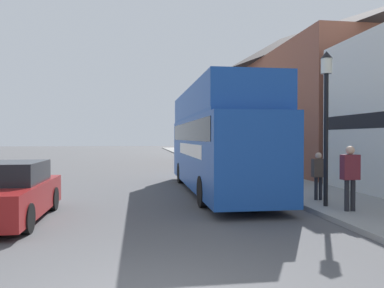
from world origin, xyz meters
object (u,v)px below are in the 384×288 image
object	(u,v)px
pedestrian_third	(318,171)
parked_car_far_side	(11,193)
lamp_post_nearest	(326,99)
lamp_post_third	(208,120)
parked_car_ahead_of_bus	(202,162)
tour_bus	(217,145)
lamp_post_second	(240,116)
pedestrian_second	(350,172)

from	to	relation	value
pedestrian_third	parked_car_far_side	bearing A→B (deg)	-172.71
parked_car_far_side	lamp_post_nearest	world-z (taller)	lamp_post_nearest
lamp_post_nearest	lamp_post_third	bearing A→B (deg)	89.84
parked_car_far_side	parked_car_ahead_of_bus	bearing A→B (deg)	-121.70
lamp_post_nearest	lamp_post_third	world-z (taller)	lamp_post_third
tour_bus	lamp_post_second	world-z (taller)	lamp_post_second
parked_car_ahead_of_bus	pedestrian_third	bearing A→B (deg)	-82.14
tour_bus	parked_car_ahead_of_bus	xyz separation A→B (m)	(0.73, 7.52, -1.19)
parked_car_far_side	lamp_post_second	world-z (taller)	lamp_post_second
parked_car_ahead_of_bus	lamp_post_third	xyz separation A→B (m)	(1.76, 7.34, 2.94)
pedestrian_second	pedestrian_third	world-z (taller)	pedestrian_second
parked_car_far_side	lamp_post_third	distance (m)	21.40
lamp_post_nearest	pedestrian_second	bearing A→B (deg)	-70.68
tour_bus	lamp_post_nearest	xyz separation A→B (m)	(2.43, -4.24, 1.46)
parked_car_far_side	pedestrian_third	bearing A→B (deg)	-173.26
parked_car_ahead_of_bus	lamp_post_third	distance (m)	8.10
tour_bus	lamp_post_second	xyz separation A→B (m)	(2.45, 5.31, 1.49)
tour_bus	lamp_post_second	distance (m)	6.03
parked_car_ahead_of_bus	lamp_post_third	world-z (taller)	lamp_post_third
tour_bus	lamp_post_third	bearing A→B (deg)	80.62
pedestrian_third	lamp_post_second	world-z (taller)	lamp_post_second
lamp_post_second	lamp_post_third	distance (m)	9.56
tour_bus	parked_car_ahead_of_bus	bearing A→B (deg)	84.62
lamp_post_second	lamp_post_third	bearing A→B (deg)	89.76
lamp_post_second	parked_car_ahead_of_bus	bearing A→B (deg)	127.90
tour_bus	pedestrian_third	size ratio (longest dim) A/B	6.71
parked_car_far_side	pedestrian_second	size ratio (longest dim) A/B	2.49
parked_car_ahead_of_bus	pedestrian_second	world-z (taller)	pedestrian_second
lamp_post_second	tour_bus	bearing A→B (deg)	-114.75
tour_bus	pedestrian_third	bearing A→B (deg)	-49.19
parked_car_ahead_of_bus	lamp_post_third	bearing A→B (deg)	73.71
tour_bus	lamp_post_third	xyz separation A→B (m)	(2.49, 14.86, 1.75)
tour_bus	parked_car_far_side	bearing A→B (deg)	-145.84
tour_bus	pedestrian_second	size ratio (longest dim) A/B	5.76
parked_car_far_side	lamp_post_nearest	size ratio (longest dim) A/B	0.98
parked_car_ahead_of_bus	lamp_post_second	world-z (taller)	lamp_post_second
tour_bus	parked_car_far_side	xyz separation A→B (m)	(-6.46, -4.36, -1.15)
parked_car_far_side	lamp_post_third	world-z (taller)	lamp_post_third
pedestrian_second	lamp_post_nearest	world-z (taller)	lamp_post_nearest
pedestrian_second	lamp_post_second	size ratio (longest dim) A/B	0.39
pedestrian_second	tour_bus	bearing A→B (deg)	118.25
lamp_post_nearest	lamp_post_third	xyz separation A→B (m)	(0.05, 19.11, 0.29)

